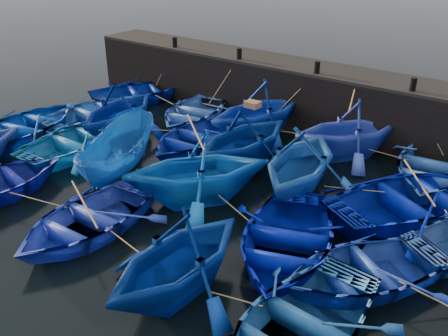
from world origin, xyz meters
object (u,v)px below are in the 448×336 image
Objects in this scene: boat_0 at (140,91)px; boat_8 at (194,137)px; wooden_crate at (253,104)px; boat_13 at (27,125)px.

boat_0 is 6.80m from boat_8.
wooden_crate is (2.91, -0.13, 2.03)m from boat_8.
wooden_crate is (9.03, -3.07, 2.01)m from boat_0.
boat_8 is at bearing -177.80° from boat_0.
boat_0 is 0.91× the size of boat_13.
boat_13 is at bearing 116.22° from boat_0.
boat_8 is at bearing 177.53° from wooden_crate.
wooden_crate is (9.22, 3.30, 1.96)m from boat_13.
boat_8 is 0.87× the size of boat_13.
boat_0 is at bearing 149.85° from boat_8.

